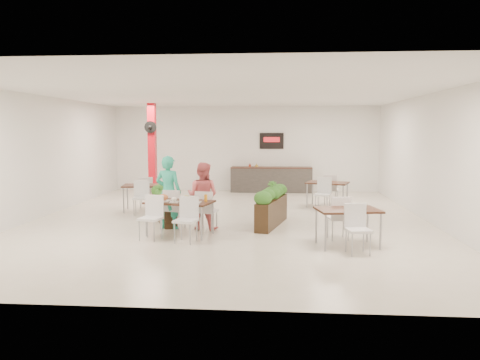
{
  "coord_description": "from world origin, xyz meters",
  "views": [
    {
      "loc": [
        1.18,
        -11.72,
        2.27
      ],
      "look_at": [
        0.31,
        -0.59,
        1.1
      ],
      "focal_mm": 35.0,
      "sensor_mm": 36.0,
      "label": 1
    }
  ],
  "objects_px": {
    "side_table_a": "(144,189)",
    "side_table_c": "(348,215)",
    "main_table": "(179,206)",
    "planter_left": "(164,202)",
    "diner_man": "(168,192)",
    "planter_right": "(272,205)",
    "service_counter": "(271,179)",
    "side_table_b": "(327,186)",
    "red_column": "(152,150)",
    "diner_woman": "(203,196)"
  },
  "relations": [
    {
      "from": "red_column",
      "to": "planter_left",
      "type": "bearing_deg",
      "value": -71.37
    },
    {
      "from": "diner_man",
      "to": "planter_left",
      "type": "xyz_separation_m",
      "value": [
        -0.28,
        0.74,
        -0.35
      ]
    },
    {
      "from": "red_column",
      "to": "side_table_a",
      "type": "height_order",
      "value": "red_column"
    },
    {
      "from": "diner_man",
      "to": "side_table_a",
      "type": "bearing_deg",
      "value": -48.77
    },
    {
      "from": "main_table",
      "to": "planter_left",
      "type": "xyz_separation_m",
      "value": [
        -0.67,
        1.39,
        -0.13
      ]
    },
    {
      "from": "red_column",
      "to": "side_table_b",
      "type": "height_order",
      "value": "red_column"
    },
    {
      "from": "side_table_a",
      "to": "side_table_c",
      "type": "height_order",
      "value": "same"
    },
    {
      "from": "diner_man",
      "to": "side_table_c",
      "type": "distance_m",
      "value": 4.15
    },
    {
      "from": "planter_left",
      "to": "side_table_c",
      "type": "relative_size",
      "value": 1.05
    },
    {
      "from": "main_table",
      "to": "side_table_c",
      "type": "relative_size",
      "value": 1.11
    },
    {
      "from": "side_table_b",
      "to": "diner_woman",
      "type": "bearing_deg",
      "value": -114.58
    },
    {
      "from": "planter_left",
      "to": "planter_right",
      "type": "height_order",
      "value": "planter_right"
    },
    {
      "from": "side_table_a",
      "to": "side_table_c",
      "type": "relative_size",
      "value": 1.0
    },
    {
      "from": "service_counter",
      "to": "planter_left",
      "type": "height_order",
      "value": "service_counter"
    },
    {
      "from": "diner_woman",
      "to": "planter_left",
      "type": "distance_m",
      "value": 1.34
    },
    {
      "from": "red_column",
      "to": "side_table_a",
      "type": "relative_size",
      "value": 1.92
    },
    {
      "from": "service_counter",
      "to": "diner_woman",
      "type": "relative_size",
      "value": 1.93
    },
    {
      "from": "red_column",
      "to": "service_counter",
      "type": "bearing_deg",
      "value": 25.0
    },
    {
      "from": "main_table",
      "to": "side_table_b",
      "type": "height_order",
      "value": "same"
    },
    {
      "from": "diner_woman",
      "to": "side_table_b",
      "type": "height_order",
      "value": "diner_woman"
    },
    {
      "from": "side_table_b",
      "to": "side_table_c",
      "type": "distance_m",
      "value": 4.85
    },
    {
      "from": "service_counter",
      "to": "planter_left",
      "type": "xyz_separation_m",
      "value": [
        -2.59,
        -6.04,
        0.01
      ]
    },
    {
      "from": "red_column",
      "to": "side_table_b",
      "type": "relative_size",
      "value": 1.92
    },
    {
      "from": "main_table",
      "to": "side_table_a",
      "type": "distance_m",
      "value": 3.42
    },
    {
      "from": "side_table_c",
      "to": "side_table_b",
      "type": "bearing_deg",
      "value": 78.3
    },
    {
      "from": "diner_woman",
      "to": "side_table_b",
      "type": "distance_m",
      "value": 4.73
    },
    {
      "from": "service_counter",
      "to": "main_table",
      "type": "distance_m",
      "value": 7.68
    },
    {
      "from": "service_counter",
      "to": "diner_man",
      "type": "height_order",
      "value": "service_counter"
    },
    {
      "from": "diner_woman",
      "to": "red_column",
      "type": "bearing_deg",
      "value": -50.28
    },
    {
      "from": "planter_right",
      "to": "side_table_a",
      "type": "height_order",
      "value": "planter_right"
    },
    {
      "from": "planter_right",
      "to": "side_table_c",
      "type": "xyz_separation_m",
      "value": [
        1.51,
        -1.93,
        0.12
      ]
    },
    {
      "from": "red_column",
      "to": "service_counter",
      "type": "xyz_separation_m",
      "value": [
        4.0,
        1.86,
        -1.15
      ]
    },
    {
      "from": "side_table_b",
      "to": "service_counter",
      "type": "bearing_deg",
      "value": 135.74
    },
    {
      "from": "red_column",
      "to": "side_table_a",
      "type": "xyz_separation_m",
      "value": [
        0.42,
        -2.57,
        -1.02
      ]
    },
    {
      "from": "planter_right",
      "to": "diner_man",
      "type": "bearing_deg",
      "value": -167.16
    },
    {
      "from": "planter_right",
      "to": "diner_woman",
      "type": "bearing_deg",
      "value": -161.1
    },
    {
      "from": "red_column",
      "to": "planter_right",
      "type": "height_order",
      "value": "red_column"
    },
    {
      "from": "diner_man",
      "to": "side_table_a",
      "type": "distance_m",
      "value": 2.67
    },
    {
      "from": "diner_man",
      "to": "planter_right",
      "type": "distance_m",
      "value": 2.48
    },
    {
      "from": "diner_man",
      "to": "planter_right",
      "type": "relative_size",
      "value": 0.85
    },
    {
      "from": "planter_left",
      "to": "side_table_c",
      "type": "xyz_separation_m",
      "value": [
        4.18,
        -2.13,
        0.12
      ]
    },
    {
      "from": "side_table_a",
      "to": "planter_left",
      "type": "bearing_deg",
      "value": -66.88
    },
    {
      "from": "red_column",
      "to": "diner_woman",
      "type": "relative_size",
      "value": 2.06
    },
    {
      "from": "diner_man",
      "to": "side_table_b",
      "type": "distance_m",
      "value": 5.31
    },
    {
      "from": "service_counter",
      "to": "planter_right",
      "type": "bearing_deg",
      "value": -89.23
    },
    {
      "from": "planter_right",
      "to": "main_table",
      "type": "bearing_deg",
      "value": -149.13
    },
    {
      "from": "side_table_a",
      "to": "diner_man",
      "type": "bearing_deg",
      "value": -70.1
    },
    {
      "from": "planter_left",
      "to": "service_counter",
      "type": "bearing_deg",
      "value": 66.77
    },
    {
      "from": "diner_woman",
      "to": "side_table_a",
      "type": "bearing_deg",
      "value": -35.74
    },
    {
      "from": "main_table",
      "to": "side_table_b",
      "type": "bearing_deg",
      "value": 48.51
    }
  ]
}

